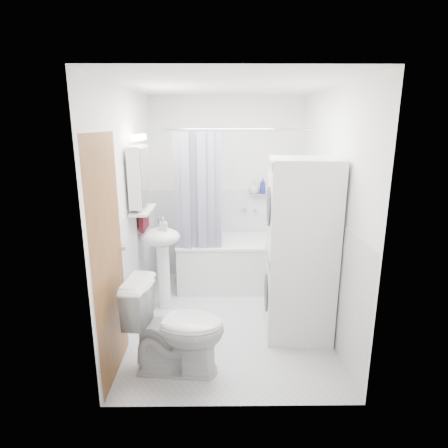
{
  "coord_description": "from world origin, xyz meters",
  "views": [
    {
      "loc": [
        -0.09,
        -3.67,
        2.06
      ],
      "look_at": [
        -0.05,
        0.15,
        1.03
      ],
      "focal_mm": 30.0,
      "sensor_mm": 36.0,
      "label": 1
    }
  ],
  "objects_px": {
    "sink": "(161,249)",
    "toilet": "(176,327)",
    "washer_dryer": "(300,250)",
    "bathtub": "(241,260)"
  },
  "relations": [
    {
      "from": "sink",
      "to": "toilet",
      "type": "height_order",
      "value": "sink"
    },
    {
      "from": "sink",
      "to": "washer_dryer",
      "type": "relative_size",
      "value": 0.59
    },
    {
      "from": "bathtub",
      "to": "washer_dryer",
      "type": "relative_size",
      "value": 0.92
    },
    {
      "from": "bathtub",
      "to": "toilet",
      "type": "bearing_deg",
      "value": -109.97
    },
    {
      "from": "sink",
      "to": "toilet",
      "type": "xyz_separation_m",
      "value": [
        0.29,
        -1.15,
        -0.3
      ]
    },
    {
      "from": "washer_dryer",
      "to": "toilet",
      "type": "bearing_deg",
      "value": -148.82
    },
    {
      "from": "bathtub",
      "to": "washer_dryer",
      "type": "distance_m",
      "value": 1.38
    },
    {
      "from": "washer_dryer",
      "to": "toilet",
      "type": "height_order",
      "value": "washer_dryer"
    },
    {
      "from": "toilet",
      "to": "bathtub",
      "type": "bearing_deg",
      "value": -13.71
    },
    {
      "from": "sink",
      "to": "washer_dryer",
      "type": "bearing_deg",
      "value": -20.95
    }
  ]
}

